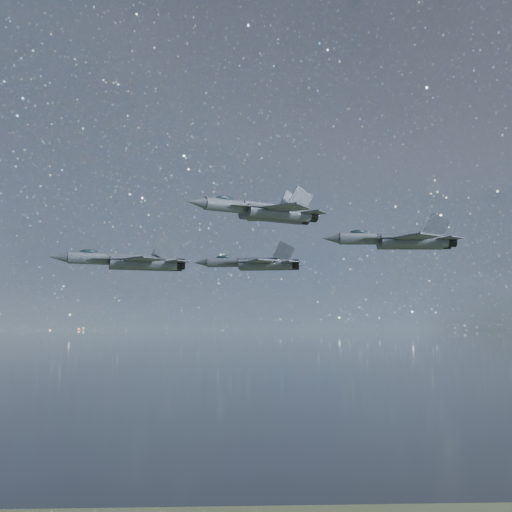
{
  "coord_description": "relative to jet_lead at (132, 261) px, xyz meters",
  "views": [
    {
      "loc": [
        1.86,
        -77.83,
        133.59
      ],
      "look_at": [
        5.52,
        0.39,
        143.34
      ],
      "focal_mm": 42.0,
      "sensor_mm": 36.0,
      "label": 1
    }
  ],
  "objects": [
    {
      "name": "jet_lead",
      "position": [
        0.0,
        0.0,
        0.0
      ],
      "size": [
        18.24,
        12.4,
        4.59
      ],
      "rotation": [
        0.0,
        0.0,
        0.25
      ],
      "color": "#383F46"
    },
    {
      "name": "jet_slot",
      "position": [
        35.53,
        -2.56,
        2.68
      ],
      "size": [
        18.02,
        12.81,
        4.59
      ],
      "rotation": [
        0.0,
        0.0,
        -0.03
      ],
      "color": "#383F46"
    },
    {
      "name": "jet_right",
      "position": [
        16.64,
        -17.37,
        3.43
      ],
      "size": [
        15.01,
        9.84,
        3.87
      ],
      "rotation": [
        0.0,
        0.0,
        0.43
      ],
      "color": "#383F46"
    },
    {
      "name": "jet_left",
      "position": [
        17.37,
        15.2,
        1.51
      ],
      "size": [
        17.82,
        12.4,
        4.48
      ],
      "rotation": [
        0.0,
        0.0,
        -0.14
      ],
      "color": "#383F46"
    }
  ]
}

